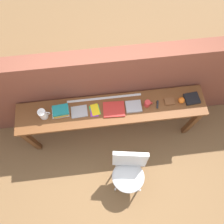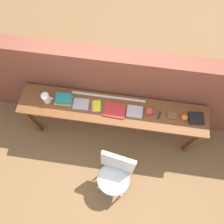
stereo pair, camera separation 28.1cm
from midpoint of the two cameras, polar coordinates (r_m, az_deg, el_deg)
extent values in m
plane|color=brown|center=(3.59, 1.68, -9.50)|extent=(40.00, 40.00, 0.00)
cube|color=brown|center=(3.08, 3.64, 5.51)|extent=(6.00, 0.20, 1.57)
cube|color=brown|center=(2.87, 2.93, 0.27)|extent=(2.50, 0.44, 0.04)
cube|color=#5B341A|center=(3.44, -17.86, -2.45)|extent=(0.07, 0.07, 0.84)
cube|color=#5B341A|center=(3.43, 22.50, -7.68)|extent=(0.07, 0.07, 0.84)
cube|color=#5B341A|center=(3.54, -16.55, 2.35)|extent=(0.07, 0.07, 0.84)
cube|color=#5B341A|center=(3.54, 22.42, -2.70)|extent=(0.07, 0.07, 0.84)
ellipsoid|color=silver|center=(3.06, 3.06, -17.44)|extent=(0.50, 0.49, 0.08)
cube|color=silver|center=(2.85, 4.40, -13.34)|extent=(0.45, 0.18, 0.40)
cylinder|color=#B2B2B7|center=(3.30, -0.90, -19.59)|extent=(0.02, 0.02, 0.41)
cylinder|color=#B2B2B7|center=(3.30, 4.96, -21.25)|extent=(0.02, 0.02, 0.41)
cylinder|color=#B2B2B7|center=(3.33, 0.82, -14.42)|extent=(0.02, 0.02, 0.41)
cylinder|color=#B2B2B7|center=(3.33, 6.47, -16.02)|extent=(0.02, 0.02, 0.41)
cylinder|color=white|center=(2.92, -14.23, 3.21)|extent=(0.10, 0.10, 0.15)
cone|color=white|center=(2.83, -14.77, 3.44)|extent=(0.04, 0.03, 0.04)
torus|color=white|center=(2.89, -13.18, 3.17)|extent=(0.07, 0.01, 0.07)
cube|color=white|center=(2.92, -9.90, 2.73)|extent=(0.22, 0.16, 0.03)
cube|color=gold|center=(2.89, -9.93, 2.76)|extent=(0.20, 0.16, 0.03)
cube|color=#19757A|center=(2.87, -9.88, 3.23)|extent=(0.21, 0.16, 0.04)
cube|color=#9E9EA3|center=(2.88, -5.36, 1.76)|extent=(0.22, 0.17, 0.02)
cube|color=green|center=(2.86, -1.39, 1.16)|extent=(0.15, 0.16, 0.00)
cube|color=purple|center=(2.85, -1.54, 0.92)|extent=(0.12, 0.15, 0.00)
cube|color=yellow|center=(2.86, -1.29, 1.32)|extent=(0.12, 0.17, 0.00)
cube|color=red|center=(2.83, 3.51, 0.23)|extent=(0.29, 0.23, 0.02)
cube|color=#9E9EA3|center=(2.84, 8.73, -0.27)|extent=(0.21, 0.17, 0.03)
cylinder|color=red|center=(2.84, 12.38, -0.39)|extent=(0.08, 0.08, 0.09)
torus|color=red|center=(2.85, 13.24, -0.50)|extent=(0.06, 0.01, 0.06)
cube|color=black|center=(2.90, 14.93, -1.22)|extent=(0.05, 0.11, 0.02)
cube|color=brown|center=(2.94, 18.08, -1.20)|extent=(0.13, 0.10, 0.02)
sphere|color=orange|center=(2.95, 21.03, -1.62)|extent=(0.08, 0.08, 0.08)
cube|color=black|center=(3.04, 23.61, -1.79)|extent=(0.20, 0.18, 0.03)
cube|color=silver|center=(2.92, 1.80, 3.68)|extent=(0.99, 0.03, 0.00)
camera|label=1|loc=(0.14, -87.12, 6.84)|focal=35.00mm
camera|label=2|loc=(0.14, 92.88, -6.84)|focal=35.00mm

